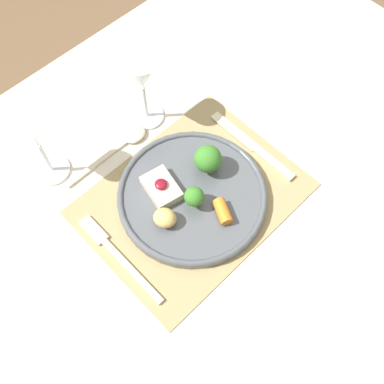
# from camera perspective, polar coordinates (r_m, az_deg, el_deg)

# --- Properties ---
(ground_plane) EXTENTS (8.00, 8.00, 0.00)m
(ground_plane) POSITION_cam_1_polar(r_m,az_deg,el_deg) (1.59, 0.01, -13.24)
(ground_plane) COLOR brown
(dining_table) EXTENTS (1.40, 0.94, 0.77)m
(dining_table) POSITION_cam_1_polar(r_m,az_deg,el_deg) (0.95, 0.01, -3.43)
(dining_table) COLOR beige
(dining_table) RESTS_ON ground_plane
(placemat) EXTENTS (0.40, 0.31, 0.00)m
(placemat) POSITION_cam_1_polar(r_m,az_deg,el_deg) (0.86, 0.01, -0.81)
(placemat) COLOR #9E895B
(placemat) RESTS_ON dining_table
(dinner_plate) EXTENTS (0.28, 0.28, 0.08)m
(dinner_plate) POSITION_cam_1_polar(r_m,az_deg,el_deg) (0.85, -0.04, -0.07)
(dinner_plate) COLOR #4C5156
(dinner_plate) RESTS_ON placemat
(fork) EXTENTS (0.02, 0.22, 0.01)m
(fork) POSITION_cam_1_polar(r_m,az_deg,el_deg) (0.83, -9.78, -7.60)
(fork) COLOR beige
(fork) RESTS_ON placemat
(knife) EXTENTS (0.02, 0.22, 0.01)m
(knife) POSITION_cam_1_polar(r_m,az_deg,el_deg) (0.92, 8.26, 5.33)
(knife) COLOR beige
(knife) RESTS_ON placemat
(spoon) EXTENTS (0.20, 0.04, 0.02)m
(spoon) POSITION_cam_1_polar(r_m,az_deg,el_deg) (0.93, -8.43, 6.48)
(spoon) COLOR beige
(spoon) RESTS_ON dining_table
(wine_glass_near) EXTENTS (0.07, 0.07, 0.17)m
(wine_glass_near) POSITION_cam_1_polar(r_m,az_deg,el_deg) (0.88, -6.44, 14.21)
(wine_glass_near) COLOR white
(wine_glass_near) RESTS_ON dining_table
(wine_glass_far) EXTENTS (0.07, 0.07, 0.16)m
(wine_glass_far) POSITION_cam_1_polar(r_m,az_deg,el_deg) (0.84, -19.39, 6.56)
(wine_glass_far) COLOR white
(wine_glass_far) RESTS_ON dining_table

